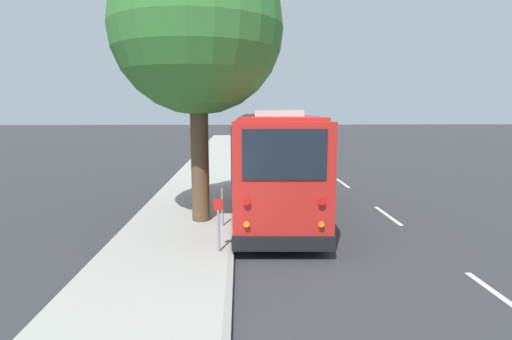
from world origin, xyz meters
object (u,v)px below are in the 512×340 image
parked_sedan_tan (248,133)px  street_tree (197,17)px  shuttle_bus (275,159)px  parked_sedan_gray (248,137)px  parked_sedan_silver (249,148)px  sign_post_far (222,207)px  parked_sedan_white (252,157)px  parked_sedan_maroon (248,141)px  sign_post_near (218,225)px

parked_sedan_tan → street_tree: 38.31m
shuttle_bus → parked_sedan_gray: shuttle_bus is taller
parked_sedan_silver → sign_post_far: bearing=179.9°
parked_sedan_silver → street_tree: size_ratio=0.50×
sign_post_far → parked_sedan_silver: bearing=-3.7°
parked_sedan_gray → parked_sedan_silver: bearing=-178.7°
shuttle_bus → sign_post_far: shuttle_bus is taller
parked_sedan_white → street_tree: bearing=167.0°
street_tree → sign_post_far: street_tree is taller
parked_sedan_maroon → parked_sedan_gray: parked_sedan_maroon is taller
shuttle_bus → parked_sedan_gray: size_ratio=2.00×
parked_sedan_tan → sign_post_far: (-38.61, 1.62, 0.13)m
parked_sedan_silver → parked_sedan_tan: parked_sedan_silver is taller
shuttle_bus → sign_post_near: size_ratio=7.03×
parked_sedan_white → sign_post_near: bearing=171.2°
parked_sedan_silver → sign_post_far: parked_sedan_silver is taller
parked_sedan_white → parked_sedan_silver: size_ratio=0.97×
parked_sedan_silver → sign_post_far: 19.11m
sign_post_far → parked_sedan_tan: bearing=-2.4°
parked_sedan_gray → shuttle_bus: bearing=-177.4°
parked_sedan_maroon → parked_sedan_gray: 5.81m
parked_sedan_tan → sign_post_near: 40.81m
shuttle_bus → street_tree: (-1.22, 2.42, 4.34)m
parked_sedan_white → street_tree: 14.05m
parked_sedan_gray → parked_sedan_tan: bearing=-0.1°
shuttle_bus → parked_sedan_silver: (17.06, 0.51, -1.30)m
parked_sedan_maroon → sign_post_near: 28.20m
parked_sedan_silver → parked_sedan_maroon: (6.93, -0.12, 0.03)m
parked_sedan_silver → parked_sedan_maroon: size_ratio=1.09×
parked_sedan_gray → street_tree: (-31.02, 2.06, 5.62)m
parked_sedan_gray → sign_post_near: 34.01m
parked_sedan_white → street_tree: (-12.72, 2.00, 5.63)m
shuttle_bus → sign_post_near: shuttle_bus is taller
street_tree → sign_post_far: (-0.79, -0.69, -5.52)m
parked_sedan_white → parked_sedan_gray: size_ratio=0.96×
shuttle_bus → parked_sedan_tan: size_ratio=2.15×
street_tree → sign_post_far: 5.62m
shuttle_bus → parked_sedan_white: 11.58m
parked_sedan_gray → sign_post_near: (-33.98, 1.37, 0.21)m
street_tree → parked_sedan_maroon: bearing=-4.6°
parked_sedan_tan → sign_post_near: (-40.78, 1.62, 0.24)m
street_tree → sign_post_near: bearing=-166.8°
parked_sedan_white → sign_post_far: 13.57m
street_tree → sign_post_near: (-2.96, -0.69, -5.41)m
sign_post_near → parked_sedan_silver: bearing=-3.3°
sign_post_far → sign_post_near: bearing=180.0°
sign_post_near → sign_post_far: size_ratio=1.16×
parked_sedan_white → sign_post_far: (-13.51, 1.30, 0.11)m
shuttle_bus → sign_post_near: 4.65m
parked_sedan_gray → street_tree: bearing=178.1°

